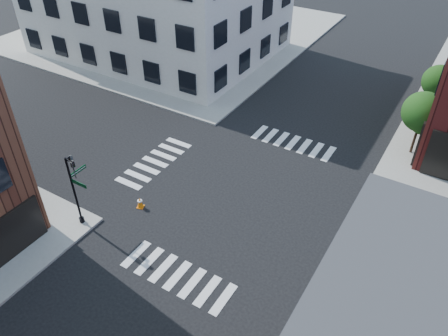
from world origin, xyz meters
name	(u,v)px	position (x,y,z in m)	size (l,w,h in m)	color
ground	(245,197)	(0.00, 0.00, 0.00)	(120.00, 120.00, 0.00)	black
sidewalk_nw	(174,30)	(-21.00, 21.00, 0.07)	(30.00, 30.00, 0.15)	gray
tree_near	(423,114)	(7.56, 9.98, 3.16)	(2.69, 2.69, 4.49)	black
tree_far	(439,83)	(7.56, 15.98, 2.87)	(2.43, 2.43, 4.07)	black
signal_pole	(75,184)	(-6.72, -6.68, 2.86)	(1.29, 1.24, 4.60)	black
traffic_cone	(140,202)	(-4.90, -4.01, 0.35)	(0.50, 0.50, 0.73)	orange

